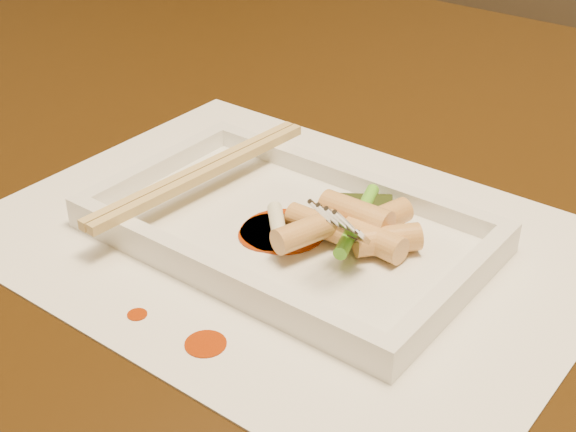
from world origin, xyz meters
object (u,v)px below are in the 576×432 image
Objects in this scene: table at (305,254)px; placemat at (288,240)px; plate_base at (288,234)px; chopstick_a at (197,171)px; fork at (400,149)px.

table is 0.17m from placemat.
table is 5.38× the size of plate_base.
fork reaches higher than chopstick_a.
chopstick_a is at bearing -173.25° from fork.
fork reaches higher than plate_base.
table is 0.25m from fork.
chopstick_a is at bearing -96.15° from table.
chopstick_a is at bearing 180.00° from plate_base.
table is 10.00× the size of fork.
plate_base is 0.08m from chopstick_a.
table is 6.98× the size of chopstick_a.
plate_base is at bearing 45.00° from placemat.
fork is (0.14, -0.10, 0.18)m from table.
plate_base reaches higher than placemat.
chopstick_a reaches higher than table.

